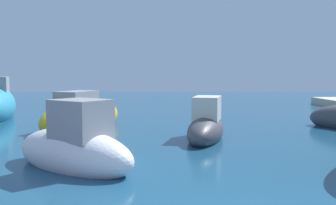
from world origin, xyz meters
TOP-DOWN VIEW (x-y plane):
  - moored_boat_0 at (-2.96, 4.45)m, footprint 3.65×3.16m
  - moored_boat_5 at (-4.07, 10.44)m, footprint 3.39×5.05m
  - moored_boat_7 at (0.57, 8.11)m, footprint 1.96×3.61m

SIDE VIEW (x-z plane):
  - moored_boat_7 at x=0.57m, z-range -0.40..1.25m
  - moored_boat_0 at x=-2.96m, z-range -0.48..1.39m
  - moored_boat_5 at x=-4.07m, z-range -0.45..1.42m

